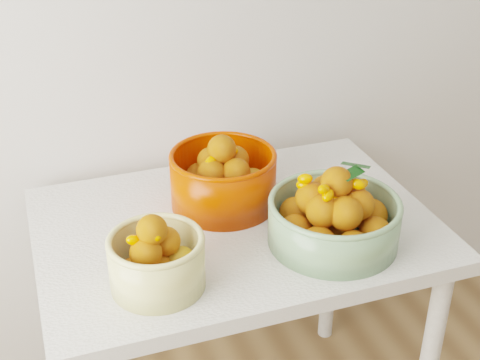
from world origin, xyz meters
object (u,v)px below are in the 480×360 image
(table, at_px, (236,253))
(bowl_orange, at_px, (223,178))
(bowl_green, at_px, (334,217))
(bowl_cream, at_px, (157,260))

(table, relative_size, bowl_orange, 2.94)
(table, relative_size, bowl_green, 2.46)
(bowl_cream, relative_size, bowl_green, 0.65)
(table, xyz_separation_m, bowl_green, (0.19, -0.16, 0.17))
(table, bearing_deg, bowl_orange, 90.88)
(bowl_cream, xyz_separation_m, bowl_green, (0.44, 0.03, 0.00))
(table, distance_m, bowl_orange, 0.20)
(table, bearing_deg, bowl_green, -39.49)
(table, xyz_separation_m, bowl_orange, (-0.00, 0.10, 0.17))
(bowl_cream, distance_m, bowl_orange, 0.37)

